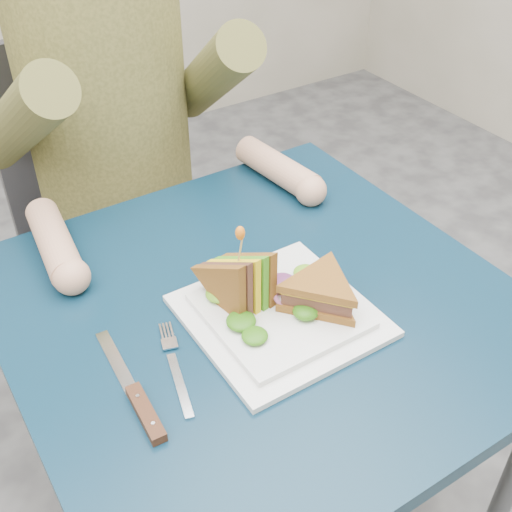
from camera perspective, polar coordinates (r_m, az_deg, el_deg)
table at (r=1.05m, az=0.32°, el=-7.26°), size 0.75×0.75×0.73m
chair at (r=1.60m, az=-12.90°, el=4.57°), size 0.42×0.40×0.93m
diner at (r=1.33m, az=-13.30°, el=15.83°), size 0.54×0.59×0.74m
plate at (r=0.96m, az=2.12°, el=-5.16°), size 0.26×0.26×0.02m
sandwich_flat at (r=0.95m, az=5.77°, el=-3.19°), size 0.19×0.19×0.05m
sandwich_upright at (r=0.94m, az=-1.33°, el=-2.47°), size 0.09×0.15×0.15m
fork at (r=0.90m, az=-7.12°, el=-9.98°), size 0.06×0.18×0.01m
knife at (r=0.86m, az=-10.28°, el=-12.72°), size 0.03×0.22×0.02m
toothpick at (r=0.90m, az=-1.39°, el=0.62°), size 0.01×0.01×0.06m
toothpick_frill at (r=0.89m, az=-1.42°, el=2.06°), size 0.01×0.01×0.02m
lettuce_spill at (r=0.96m, az=2.06°, el=-3.78°), size 0.15×0.13×0.02m
onion_ring at (r=0.95m, az=2.73°, el=-3.51°), size 0.04×0.04×0.02m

